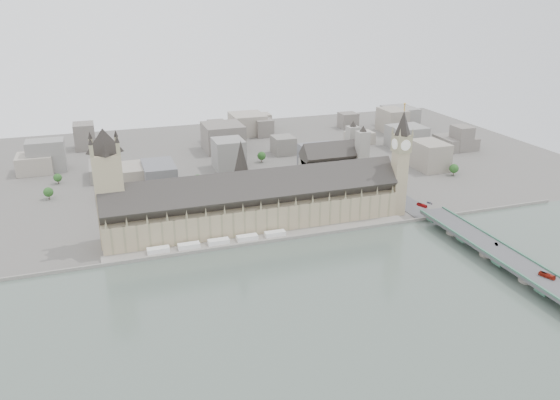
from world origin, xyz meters
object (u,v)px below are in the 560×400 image
object	(u,v)px
elizabeth_tower	(401,156)
red_bus_south	(547,275)
victoria_tower	(109,182)
palace_of_westminster	(255,204)
westminster_abbey	(334,166)
westminster_bridge	(481,246)
car_approach	(430,203)
red_bus_north	(422,205)
car_silver	(496,244)

from	to	relation	value
elizabeth_tower	red_bus_south	world-z (taller)	elizabeth_tower
elizabeth_tower	victoria_tower	world-z (taller)	elizabeth_tower
palace_of_westminster	elizabeth_tower	distance (m)	142.94
westminster_abbey	palace_of_westminster	bearing A→B (deg)	-145.83
westminster_bridge	car_approach	size ratio (longest dim) A/B	58.63
red_bus_north	car_silver	xyz separation A→B (m)	(10.82, -91.40, -0.78)
westminster_abbey	red_bus_south	world-z (taller)	westminster_abbey
westminster_abbey	elizabeth_tower	bearing A→B (deg)	-72.71
palace_of_westminster	car_silver	world-z (taller)	palace_of_westminster
victoria_tower	car_silver	bearing A→B (deg)	-23.16
palace_of_westminster	red_bus_north	distance (m)	159.15
palace_of_westminster	red_bus_north	size ratio (longest dim) A/B	24.33
red_bus_south	car_approach	xyz separation A→B (m)	(2.84, 151.93, -0.81)
westminster_bridge	westminster_abbey	size ratio (longest dim) A/B	4.78
elizabeth_tower	westminster_abbey	world-z (taller)	elizabeth_tower
car_silver	car_approach	bearing A→B (deg)	112.61
westminster_bridge	car_approach	distance (m)	85.99
elizabeth_tower	westminster_abbey	bearing A→B (deg)	107.29
palace_of_westminster	westminster_abbey	size ratio (longest dim) A/B	3.90
victoria_tower	car_silver	distance (m)	317.89
red_bus_south	car_silver	xyz separation A→B (m)	(2.27, 56.02, -0.87)
car_approach	westminster_abbey	bearing A→B (deg)	97.93
victoria_tower	car_approach	size ratio (longest dim) A/B	18.04
westminster_abbey	car_approach	world-z (taller)	westminster_abbey
elizabeth_tower	westminster_abbey	distance (m)	96.91
victoria_tower	westminster_bridge	world-z (taller)	victoria_tower
red_bus_south	red_bus_north	bearing A→B (deg)	71.16
red_bus_north	red_bus_south	size ratio (longest dim) A/B	0.94
elizabeth_tower	red_bus_north	world-z (taller)	elizabeth_tower
red_bus_north	red_bus_south	bearing A→B (deg)	-107.04
car_silver	car_approach	world-z (taller)	car_approach
elizabeth_tower	victoria_tower	size ratio (longest dim) A/B	1.07
elizabeth_tower	red_bus_north	xyz separation A→B (m)	(18.61, -14.44, -46.32)
red_bus_north	victoria_tower	bearing A→B (deg)	153.00
victoria_tower	palace_of_westminster	bearing A→B (deg)	-2.96
red_bus_north	red_bus_south	xyz separation A→B (m)	(8.55, -147.42, 0.09)
palace_of_westminster	car_approach	xyz separation A→B (m)	(167.99, -21.62, -11.65)
elizabeth_tower	westminster_bridge	bearing A→B (deg)	-75.89
westminster_bridge	car_approach	world-z (taller)	car_approach
victoria_tower	red_bus_north	bearing A→B (deg)	-6.64
westminster_bridge	westminster_abbey	bearing A→B (deg)	105.64
westminster_abbey	car_approach	xyz separation A→B (m)	(57.07, -96.92, -14.03)
car_silver	elizabeth_tower	bearing A→B (deg)	128.49
victoria_tower	red_bus_south	world-z (taller)	victoria_tower
westminster_abbey	victoria_tower	bearing A→B (deg)	-163.50
red_bus_south	car_silver	distance (m)	56.07
victoria_tower	westminster_abbey	size ratio (longest dim) A/B	1.47
red_bus_north	car_approach	size ratio (longest dim) A/B	1.96
palace_of_westminster	elizabeth_tower	world-z (taller)	elizabeth_tower
red_bus_north	palace_of_westminster	bearing A→B (deg)	150.17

